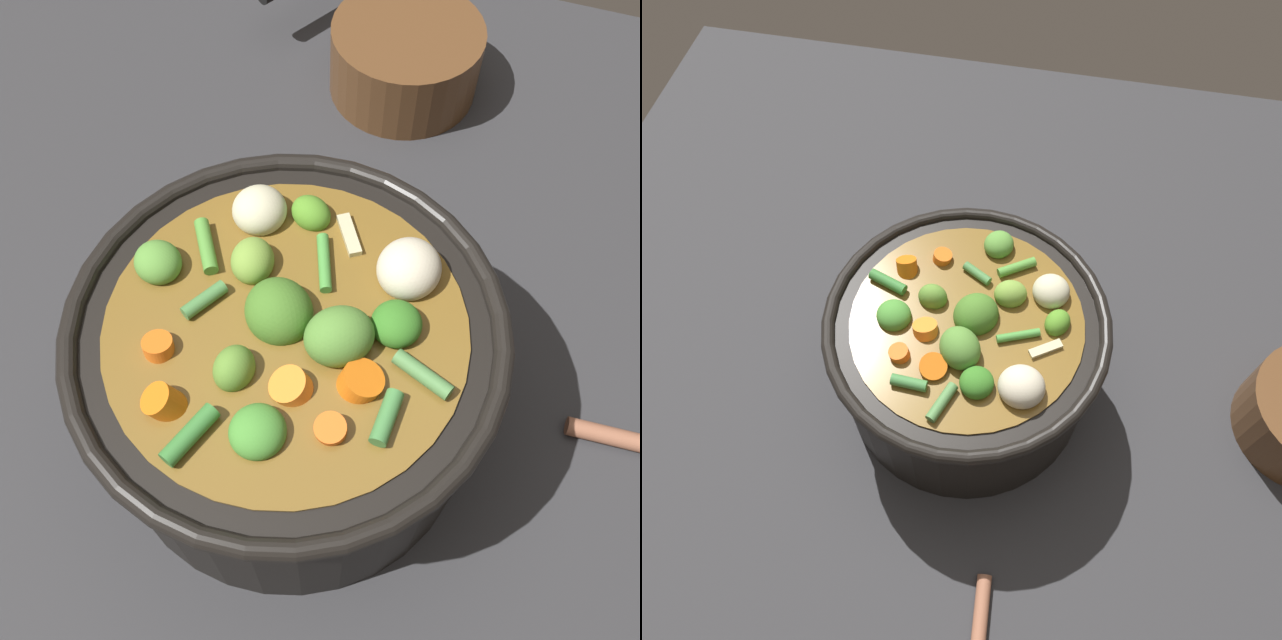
% 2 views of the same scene
% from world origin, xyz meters
% --- Properties ---
extents(ground_plane, '(1.10, 1.10, 0.00)m').
position_xyz_m(ground_plane, '(0.00, 0.00, 0.00)').
color(ground_plane, '#2D2D30').
extents(cooking_pot, '(0.28, 0.28, 0.17)m').
position_xyz_m(cooking_pot, '(0.00, -0.00, 0.08)').
color(cooking_pot, black).
rests_on(cooking_pot, ground_plane).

